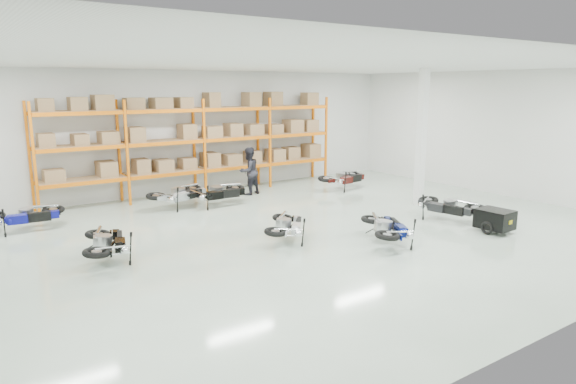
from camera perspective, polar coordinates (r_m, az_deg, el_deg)
room at (r=13.60m, az=1.65°, el=4.58°), size 18.00×18.00×18.00m
pallet_rack at (r=19.16m, az=-9.88°, el=6.48°), size 11.28×0.98×3.62m
structural_column at (r=17.49m, az=14.61°, el=5.78°), size 0.25×0.25×4.50m
moto_blue_centre at (r=13.16m, az=11.06°, el=-3.43°), size 1.66×1.99×1.16m
moto_silver_left at (r=13.23m, az=-0.11°, el=-3.29°), size 1.73×1.80×1.08m
moto_black_far_left at (r=12.42m, az=-19.47°, el=-4.84°), size 1.31×1.93×1.14m
moto_touring_right at (r=15.96m, az=17.28°, el=-1.08°), size 1.20×1.94×1.17m
trailer at (r=15.10m, az=21.99°, el=-2.83°), size 0.79×1.51×0.63m
moto_back_a at (r=15.91m, az=-27.28°, el=-1.91°), size 1.89×1.07×1.17m
moto_back_b at (r=17.25m, az=-11.97°, el=0.19°), size 2.07×1.45×1.22m
moto_back_c at (r=17.27m, az=-7.95°, el=0.37°), size 1.96×1.06×1.23m
moto_back_d at (r=19.99m, az=6.24°, el=1.91°), size 1.97×1.18×1.20m
person_back at (r=18.91m, az=-4.38°, el=2.33°), size 0.99×0.85×1.75m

